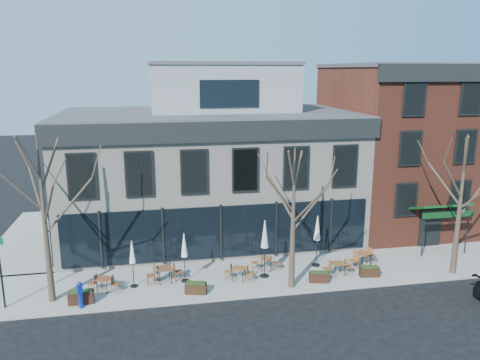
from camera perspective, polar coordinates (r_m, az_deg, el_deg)
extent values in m
plane|color=black|center=(27.12, -2.35, -10.09)|extent=(120.00, 120.00, 0.00)
cube|color=gray|center=(25.81, 5.66, -11.22)|extent=(33.50, 4.70, 0.15)
cube|color=gray|center=(33.35, -23.60, -6.56)|extent=(4.50, 12.00, 0.15)
cube|color=beige|center=(30.62, -3.80, 0.49)|extent=(18.00, 10.00, 8.00)
cube|color=#47474C|center=(29.99, -3.91, 8.06)|extent=(18.30, 10.30, 0.30)
cube|color=black|center=(25.00, -2.48, 5.90)|extent=(18.30, 0.25, 1.10)
cube|color=black|center=(30.34, -21.37, 6.31)|extent=(0.25, 10.30, 1.10)
cube|color=black|center=(26.37, -2.37, -6.35)|extent=(17.20, 0.12, 3.00)
cube|color=black|center=(30.49, -20.70, -4.50)|extent=(0.12, 7.50, 3.00)
cube|color=gray|center=(31.01, -2.32, 11.12)|extent=(9.00, 6.50, 3.00)
cube|color=brown|center=(34.36, 18.26, 3.80)|extent=(8.00, 10.00, 11.00)
cube|color=#47474C|center=(33.97, 18.95, 13.07)|extent=(8.20, 10.20, 0.25)
cube|color=black|center=(29.60, 23.82, 11.88)|extent=(8.20, 0.25, 1.00)
cube|color=black|center=(30.03, 23.24, -2.99)|extent=(3.20, 1.66, 0.67)
cube|color=black|center=(31.13, 22.15, -5.52)|extent=(1.40, 0.10, 2.50)
cone|color=#382B21|center=(22.99, -22.72, -4.57)|extent=(0.34, 0.34, 7.92)
cylinder|color=#382B21|center=(22.81, -20.13, -2.99)|extent=(2.23, 0.50, 2.48)
cylinder|color=#382B21|center=(23.73, -23.54, -1.52)|extent=(1.03, 2.05, 2.14)
cylinder|color=#382B21|center=(22.51, -25.32, -1.10)|extent=(1.80, 0.75, 2.21)
cylinder|color=#382B21|center=(21.74, -22.29, -2.93)|extent=(1.03, 2.04, 2.28)
cone|color=#382B21|center=(22.88, 6.49, -4.83)|extent=(0.34, 0.34, 7.04)
cylinder|color=#382B21|center=(23.17, 8.65, -3.36)|extent=(2.00, 0.46, 2.21)
cylinder|color=#382B21|center=(23.30, 4.98, -2.11)|extent=(0.93, 1.84, 1.91)
cylinder|color=#382B21|center=(22.04, 4.93, -1.78)|extent=(1.61, 0.68, 1.97)
cylinder|color=#382B21|center=(21.98, 8.20, -3.36)|extent=(0.93, 1.83, 2.03)
cone|color=#382B21|center=(26.82, 25.23, -2.85)|extent=(0.34, 0.34, 7.48)
cylinder|color=#382B21|center=(27.43, 26.84, -1.51)|extent=(2.12, 0.48, 2.35)
cylinder|color=#382B21|center=(27.07, 23.58, -0.41)|extent=(0.98, 1.94, 2.03)
cylinder|color=#382B21|center=(25.80, 24.48, -0.02)|extent=(1.71, 0.71, 2.09)
cylinder|color=black|center=(23.97, -27.13, -10.05)|extent=(0.10, 0.10, 3.40)
cylinder|color=#0C29A4|center=(23.14, -18.84, -13.77)|extent=(0.20, 0.20, 0.71)
cube|color=#0C29A4|center=(22.88, -18.96, -12.41)|extent=(0.28, 0.25, 0.50)
cone|color=#0C29A4|center=(22.75, -19.02, -11.72)|extent=(0.26, 0.26, 0.12)
cube|color=brown|center=(24.24, -16.28, -11.48)|extent=(0.82, 0.82, 0.04)
cylinder|color=black|center=(24.28, -17.05, -12.37)|extent=(0.04, 0.04, 0.66)
cylinder|color=black|center=(24.07, -15.94, -12.53)|extent=(0.04, 0.04, 0.66)
cylinder|color=black|center=(24.69, -16.52, -11.89)|extent=(0.04, 0.04, 0.66)
cylinder|color=black|center=(24.48, -15.42, -12.04)|extent=(0.04, 0.04, 0.66)
cube|color=brown|center=(24.47, -9.21, -10.57)|extent=(0.85, 0.85, 0.04)
cylinder|color=black|center=(24.32, -9.75, -11.77)|extent=(0.04, 0.04, 0.77)
cylinder|color=black|center=(24.41, -8.34, -11.61)|extent=(0.04, 0.04, 0.77)
cylinder|color=black|center=(24.86, -9.99, -11.20)|extent=(0.04, 0.04, 0.77)
cylinder|color=black|center=(24.95, -8.62, -11.06)|extent=(0.04, 0.04, 0.77)
cube|color=brown|center=(24.43, -0.10, -10.70)|extent=(0.86, 0.86, 0.04)
cylinder|color=black|center=(24.40, -0.85, -11.61)|extent=(0.04, 0.04, 0.66)
cylinder|color=black|center=(24.29, 0.34, -11.74)|extent=(0.04, 0.04, 0.66)
cylinder|color=black|center=(24.86, -0.54, -11.13)|extent=(0.04, 0.04, 0.66)
cylinder|color=black|center=(24.74, 0.64, -11.25)|extent=(0.04, 0.04, 0.66)
cube|color=brown|center=(25.66, 3.21, -9.53)|extent=(0.77, 0.77, 0.04)
cylinder|color=black|center=(25.56, 2.61, -10.44)|extent=(0.04, 0.04, 0.66)
cylinder|color=black|center=(25.56, 3.77, -10.45)|extent=(0.04, 0.04, 0.66)
cylinder|color=black|center=(26.03, 2.63, -9.99)|extent=(0.04, 0.04, 0.66)
cylinder|color=black|center=(26.03, 3.77, -10.00)|extent=(0.04, 0.04, 0.66)
cube|color=brown|center=(25.55, 11.88, -9.91)|extent=(0.65, 0.65, 0.04)
cylinder|color=black|center=(25.37, 11.53, -10.89)|extent=(0.04, 0.04, 0.66)
cylinder|color=black|center=(25.56, 12.61, -10.76)|extent=(0.04, 0.04, 0.66)
cylinder|color=black|center=(25.80, 11.09, -10.45)|extent=(0.04, 0.04, 0.66)
cylinder|color=black|center=(25.99, 12.15, -10.32)|extent=(0.04, 0.04, 0.66)
cube|color=brown|center=(26.92, 14.76, -8.59)|extent=(0.97, 0.97, 0.04)
cylinder|color=black|center=(26.67, 14.74, -9.71)|extent=(0.04, 0.04, 0.77)
cylinder|color=black|center=(27.09, 15.61, -9.40)|extent=(0.04, 0.04, 0.77)
cylinder|color=black|center=(27.04, 13.80, -9.33)|extent=(0.04, 0.04, 0.77)
cylinder|color=black|center=(27.45, 14.68, -9.03)|extent=(0.04, 0.04, 0.77)
cylinder|color=black|center=(24.64, -12.80, -12.49)|extent=(0.39, 0.39, 0.05)
cylinder|color=black|center=(24.25, -12.91, -10.47)|extent=(0.04, 0.04, 1.94)
cone|color=silver|center=(23.91, -13.02, -8.53)|extent=(0.32, 0.32, 1.15)
cylinder|color=black|center=(24.76, -6.70, -12.10)|extent=(0.41, 0.41, 0.06)
cylinder|color=black|center=(24.35, -6.77, -9.95)|extent=(0.05, 0.05, 2.07)
cone|color=white|center=(23.99, -6.83, -7.88)|extent=(0.34, 0.34, 1.23)
cylinder|color=black|center=(25.15, 2.97, -11.59)|extent=(0.50, 0.50, 0.07)
cylinder|color=black|center=(24.67, 3.01, -9.04)|extent=(0.06, 0.06, 2.49)
cone|color=beige|center=(24.26, 3.04, -6.57)|extent=(0.41, 0.41, 1.47)
cylinder|color=black|center=(26.73, 9.23, -10.20)|extent=(0.46, 0.46, 0.06)
cylinder|color=black|center=(26.31, 9.32, -7.95)|extent=(0.05, 0.05, 2.32)
cone|color=silver|center=(25.95, 9.41, -5.78)|extent=(0.38, 0.38, 1.37)
cube|color=black|center=(23.59, -18.79, -13.41)|extent=(1.16, 0.49, 0.57)
cube|color=#1E3314|center=(23.45, -18.85, -12.73)|extent=(1.04, 0.40, 0.09)
cube|color=black|center=(23.40, -5.41, -13.01)|extent=(1.11, 0.67, 0.52)
cube|color=#1E3314|center=(23.28, -5.42, -12.39)|extent=(0.99, 0.57, 0.08)
cube|color=black|center=(24.77, 9.61, -11.62)|extent=(1.06, 0.61, 0.50)
cube|color=#1E3314|center=(24.66, 9.63, -11.05)|extent=(0.95, 0.51, 0.08)
cube|color=black|center=(25.96, 15.49, -10.73)|extent=(1.06, 0.55, 0.51)
cube|color=#1E3314|center=(25.85, 15.53, -10.17)|extent=(0.95, 0.45, 0.08)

